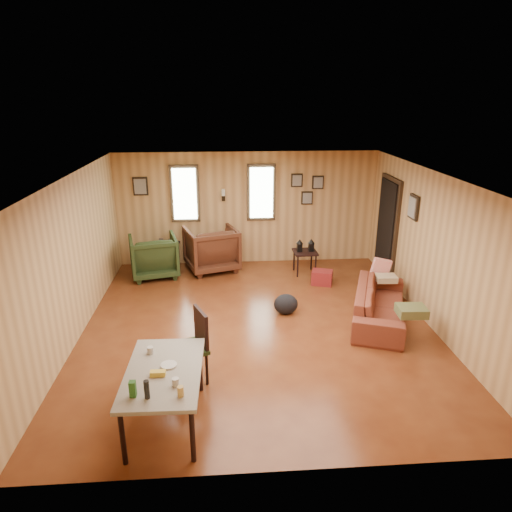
{
  "coord_description": "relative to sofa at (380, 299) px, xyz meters",
  "views": [
    {
      "loc": [
        -0.51,
        -6.5,
        3.51
      ],
      "look_at": [
        0.0,
        0.4,
        1.05
      ],
      "focal_mm": 32.0,
      "sensor_mm": 36.0,
      "label": 1
    }
  ],
  "objects": [
    {
      "name": "recliner_green",
      "position": [
        -3.93,
        2.23,
        0.08
      ],
      "size": [
        1.07,
        1.03,
        0.93
      ],
      "primitive_type": "imported",
      "rotation": [
        0.0,
        0.0,
        -2.91
      ],
      "color": "#253518",
      "rests_on": "ground"
    },
    {
      "name": "room",
      "position": [
        -1.83,
        0.21,
        0.82
      ],
      "size": [
        5.54,
        6.04,
        2.44
      ],
      "color": "brown",
      "rests_on": "ground"
    },
    {
      "name": "backpack",
      "position": [
        -1.5,
        0.34,
        -0.21
      ],
      "size": [
        0.45,
        0.36,
        0.35
      ],
      "rotation": [
        0.0,
        0.0,
        -0.15
      ],
      "color": "black",
      "rests_on": "ground"
    },
    {
      "name": "sofa_pillows",
      "position": [
        0.26,
        0.04,
        0.12
      ],
      "size": [
        0.47,
        1.8,
        0.37
      ],
      "rotation": [
        0.0,
        0.0,
        -0.05
      ],
      "color": "brown",
      "rests_on": "sofa"
    },
    {
      "name": "sofa",
      "position": [
        0.0,
        0.0,
        0.0
      ],
      "size": [
        1.2,
        2.02,
        0.76
      ],
      "primitive_type": "imported",
      "rotation": [
        0.0,
        0.0,
        1.22
      ],
      "color": "brown",
      "rests_on": "ground"
    },
    {
      "name": "cooler",
      "position": [
        -0.62,
        1.55,
        -0.24
      ],
      "size": [
        0.46,
        0.38,
        0.28
      ],
      "rotation": [
        0.0,
        0.0,
        -0.31
      ],
      "color": "maroon",
      "rests_on": "ground"
    },
    {
      "name": "dining_table",
      "position": [
        -3.2,
        -2.28,
        0.25
      ],
      "size": [
        0.84,
        1.37,
        0.89
      ],
      "rotation": [
        0.0,
        0.0,
        -0.02
      ],
      "color": "gray",
      "rests_on": "ground"
    },
    {
      "name": "side_table",
      "position": [
        -0.86,
        2.14,
        0.12
      ],
      "size": [
        0.48,
        0.48,
        0.74
      ],
      "rotation": [
        0.0,
        0.0,
        0.05
      ],
      "color": "black",
      "rests_on": "ground"
    },
    {
      "name": "dining_chair",
      "position": [
        -2.93,
        -1.45,
        0.16
      ],
      "size": [
        0.57,
        0.57,
        0.97
      ],
      "rotation": [
        0.0,
        0.0,
        0.4
      ],
      "color": "#253518",
      "rests_on": "ground"
    },
    {
      "name": "recliner_brown",
      "position": [
        -2.78,
        2.5,
        0.13
      ],
      "size": [
        1.22,
        1.18,
        1.02
      ],
      "primitive_type": "imported",
      "rotation": [
        0.0,
        0.0,
        3.45
      ],
      "color": "#4B2516",
      "rests_on": "ground"
    },
    {
      "name": "end_table",
      "position": [
        -3.74,
        2.76,
        -0.03
      ],
      "size": [
        0.56,
        0.52,
        0.63
      ],
      "rotation": [
        0.0,
        0.0,
        -0.15
      ],
      "color": "black",
      "rests_on": "ground"
    }
  ]
}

